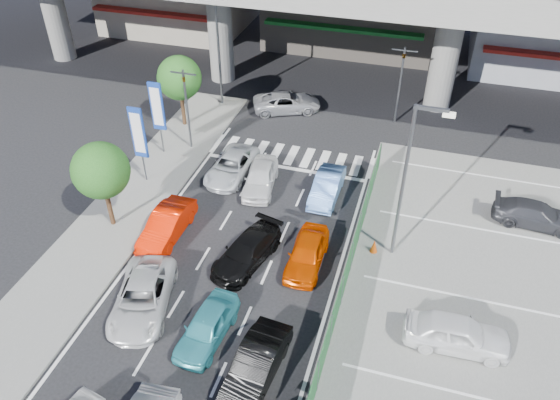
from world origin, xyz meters
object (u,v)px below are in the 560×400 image
(wagon_silver_front_left, at_px, (232,166))
(taxi_teal_mid, at_px, (207,327))
(sedan_black_mid, at_px, (247,251))
(parked_sedan_white, at_px, (457,333))
(tree_near, at_px, (101,171))
(tree_far, at_px, (179,78))
(street_lamp_right, at_px, (409,172))
(signboard_far, at_px, (157,109))
(sedan_white_front_mid, at_px, (260,178))
(kei_truck_front_right, at_px, (327,187))
(street_lamp_left, at_px, (220,39))
(sedan_white_mid_left, at_px, (142,297))
(traffic_light_right, at_px, (402,67))
(traffic_cone, at_px, (374,246))
(parked_sedan_dgrey, at_px, (536,215))
(traffic_light_left, at_px, (185,90))
(signboard_near, at_px, (139,135))
(hatch_black_mid_right, at_px, (256,365))
(crossing_wagon_silver, at_px, (287,102))
(taxi_orange_right, at_px, (307,253))
(taxi_orange_left, at_px, (167,225))

(wagon_silver_front_left, bearing_deg, taxi_teal_mid, -71.72)
(sedan_black_mid, height_order, parked_sedan_white, parked_sedan_white)
(tree_near, xyz_separation_m, tree_far, (-0.80, 10.50, 0.00))
(street_lamp_right, relative_size, signboard_far, 1.70)
(sedan_white_front_mid, xyz_separation_m, kei_truck_front_right, (3.73, 0.28, -0.04))
(street_lamp_right, bearing_deg, street_lamp_left, 138.37)
(street_lamp_left, bearing_deg, sedan_white_mid_left, -79.29)
(traffic_light_right, relative_size, taxi_teal_mid, 1.37)
(kei_truck_front_right, height_order, traffic_cone, kei_truck_front_right)
(parked_sedan_dgrey, bearing_deg, traffic_light_left, 88.36)
(tree_near, height_order, kei_truck_front_right, tree_near)
(tree_far, distance_m, taxi_teal_mid, 17.97)
(street_lamp_right, distance_m, traffic_cone, 4.48)
(parked_sedan_white, bearing_deg, traffic_light_left, 53.99)
(signboard_far, bearing_deg, wagon_silver_front_left, -11.83)
(sedan_white_mid_left, relative_size, taxi_teal_mid, 1.27)
(traffic_light_left, height_order, parked_sedan_white, traffic_light_left)
(tree_near, xyz_separation_m, sedan_white_mid_left, (4.19, -4.58, -2.72))
(traffic_light_right, height_order, tree_near, traffic_light_right)
(signboard_near, relative_size, sedan_white_front_mid, 1.17)
(hatch_black_mid_right, xyz_separation_m, crossing_wagon_silver, (-4.80, 20.83, -0.04))
(street_lamp_right, xyz_separation_m, signboard_near, (-14.37, 1.99, -1.71))
(kei_truck_front_right, bearing_deg, parked_sedan_dgrey, 3.88)
(signboard_near, relative_size, kei_truck_front_right, 1.21)
(signboard_far, xyz_separation_m, taxi_orange_right, (10.83, -6.89, -2.40))
(street_lamp_left, xyz_separation_m, wagon_silver_front_left, (3.58, -8.02, -4.15))
(traffic_light_right, relative_size, signboard_near, 1.11)
(signboard_near, distance_m, taxi_orange_left, 5.64)
(taxi_teal_mid, bearing_deg, signboard_near, 134.15)
(wagon_silver_front_left, bearing_deg, signboard_far, 170.65)
(signboard_far, bearing_deg, parked_sedan_white, -28.86)
(tree_far, height_order, wagon_silver_front_left, tree_far)
(crossing_wagon_silver, relative_size, parked_sedan_dgrey, 1.10)
(taxi_orange_right, bearing_deg, signboard_far, 146.77)
(signboard_far, xyz_separation_m, sedan_white_front_mid, (6.83, -1.71, -2.38))
(traffic_light_right, distance_m, traffic_cone, 13.69)
(traffic_light_right, bearing_deg, taxi_orange_right, -98.65)
(signboard_far, distance_m, traffic_cone, 14.94)
(traffic_light_right, height_order, taxi_teal_mid, traffic_light_right)
(traffic_cone, bearing_deg, parked_sedan_dgrey, 30.49)
(taxi_orange_right, bearing_deg, parked_sedan_white, -23.49)
(taxi_teal_mid, xyz_separation_m, taxi_orange_left, (-4.36, 5.30, 0.04))
(traffic_light_left, height_order, sedan_white_mid_left, traffic_light_left)
(signboard_far, height_order, wagon_silver_front_left, signboard_far)
(street_lamp_left, xyz_separation_m, tree_near, (-0.67, -14.00, -1.38))
(taxi_orange_right, height_order, sedan_white_front_mid, sedan_white_front_mid)
(parked_sedan_dgrey, bearing_deg, tree_near, 110.22)
(hatch_black_mid_right, bearing_deg, tree_near, 152.39)
(signboard_near, distance_m, hatch_black_mid_right, 14.73)
(kei_truck_front_right, relative_size, parked_sedan_white, 0.93)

